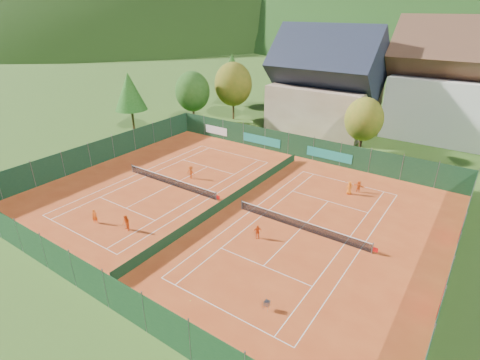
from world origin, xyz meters
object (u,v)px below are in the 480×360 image
at_px(player_right_far_b, 359,186).
at_px(player_right_far_a, 349,188).
at_px(player_left_mid, 126,223).
at_px(player_left_far, 191,172).
at_px(player_left_near, 95,216).
at_px(player_right_near, 257,232).
at_px(ball_hopper, 267,303).
at_px(chalet, 325,87).
at_px(hotel_block_a, 468,90).

bearing_deg(player_right_far_b, player_right_far_a, 61.45).
distance_m(player_left_mid, player_right_far_a, 22.89).
distance_m(player_left_far, player_right_far_b, 18.79).
xyz_separation_m(player_left_mid, player_right_far_a, (13.83, 18.25, -0.04)).
height_order(player_left_near, player_right_near, player_left_near).
distance_m(player_right_far_a, player_right_far_b, 1.23).
distance_m(player_right_near, player_right_far_b, 14.31).
bearing_deg(player_left_near, player_right_near, -20.00).
xyz_separation_m(player_left_mid, player_right_far_b, (14.48, 19.28, -0.12)).
relative_size(ball_hopper, player_left_far, 0.52).
bearing_deg(chalet, player_right_far_b, -57.05).
xyz_separation_m(player_right_near, player_right_far_a, (3.58, 12.63, 0.08)).
bearing_deg(hotel_block_a, player_right_near, -104.84).
xyz_separation_m(player_left_near, player_right_near, (13.70, 6.39, -0.03)).
distance_m(hotel_block_a, player_left_mid, 49.99).
bearing_deg(player_left_mid, hotel_block_a, 80.00).
bearing_deg(player_right_far_b, hotel_block_a, -99.86).
xyz_separation_m(chalet, player_right_near, (8.56, -33.41, -5.97)).
xyz_separation_m(hotel_block_a, player_right_far_a, (-6.86, -26.78, -6.65)).
relative_size(chalet, player_left_far, 10.56).
height_order(player_left_near, player_right_far_a, player_right_far_a).
bearing_deg(player_left_far, player_left_near, 78.91).
bearing_deg(player_left_near, ball_hopper, -46.16).
bearing_deg(player_right_near, player_right_far_b, 30.82).
xyz_separation_m(player_left_mid, player_left_far, (-2.72, 11.72, -0.01)).
bearing_deg(chalet, player_left_mid, -92.48).
distance_m(ball_hopper, player_right_near, 8.42).
height_order(chalet, ball_hopper, chalet).
relative_size(player_right_near, player_right_far_b, 1.01).
xyz_separation_m(hotel_block_a, ball_hopper, (-5.43, -46.18, -6.83)).
bearing_deg(player_left_mid, ball_hopper, 10.35).
relative_size(player_left_mid, player_right_near, 1.18).
relative_size(player_left_near, player_left_mid, 0.88).
relative_size(player_left_far, player_right_far_b, 1.17).
xyz_separation_m(player_left_near, player_right_far_b, (17.94, 20.06, -0.03)).
xyz_separation_m(chalet, player_left_mid, (-1.69, -39.02, -5.85)).
height_order(player_left_far, player_right_far_b, player_left_far).
relative_size(ball_hopper, player_right_far_a, 0.55).
bearing_deg(player_left_far, player_right_far_b, -163.99).
distance_m(player_right_near, player_right_far_a, 13.13).
relative_size(ball_hopper, player_left_near, 0.59).
height_order(player_right_far_a, player_right_far_b, player_right_far_a).
bearing_deg(player_right_near, player_right_far_a, 32.21).
xyz_separation_m(ball_hopper, player_right_far_a, (-1.43, 19.40, 0.18)).
relative_size(player_left_mid, player_right_far_a, 1.05).
xyz_separation_m(player_left_far, player_right_far_a, (16.55, 6.53, -0.03)).
relative_size(chalet, player_right_far_a, 11.05).
height_order(chalet, player_right_near, chalet).
height_order(hotel_block_a, player_left_near, hotel_block_a).
distance_m(ball_hopper, player_right_far_a, 19.45).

